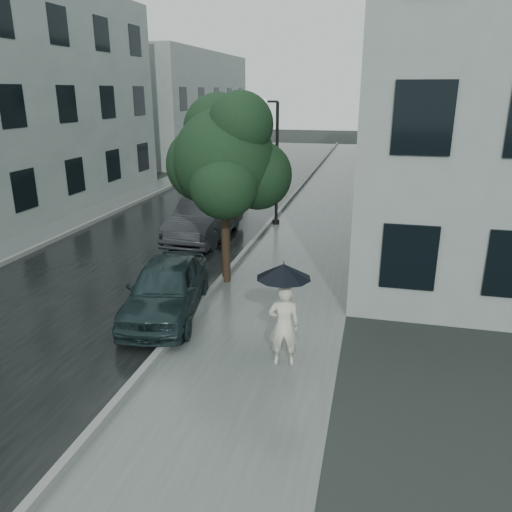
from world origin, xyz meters
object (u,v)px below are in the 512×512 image
(pedestrian, at_px, (284,325))
(car_near, at_px, (166,288))
(street_tree, at_px, (225,158))
(lamp_post, at_px, (273,154))
(car_far, at_px, (205,218))

(pedestrian, xyz_separation_m, car_near, (-3.13, 1.61, -0.15))
(street_tree, height_order, car_near, street_tree)
(lamp_post, bearing_deg, car_near, -84.81)
(pedestrian, bearing_deg, street_tree, -70.51)
(pedestrian, height_order, car_near, pedestrian)
(lamp_post, xyz_separation_m, car_near, (-0.70, -9.01, -2.10))
(car_near, distance_m, car_far, 6.51)
(street_tree, bearing_deg, car_far, 117.36)
(street_tree, relative_size, car_near, 1.29)
(car_near, bearing_deg, car_far, 91.14)
(street_tree, relative_size, car_far, 1.11)
(street_tree, bearing_deg, lamp_post, 90.41)
(street_tree, bearing_deg, pedestrian, -60.05)
(lamp_post, xyz_separation_m, car_far, (-1.95, -2.62, -2.01))
(pedestrian, height_order, street_tree, street_tree)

